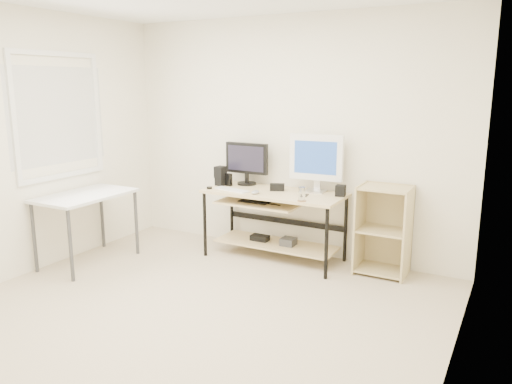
{
  "coord_description": "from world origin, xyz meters",
  "views": [
    {
      "loc": [
        2.32,
        -3.0,
        1.87
      ],
      "look_at": [
        -0.03,
        1.3,
        0.81
      ],
      "focal_mm": 35.0,
      "sensor_mm": 36.0,
      "label": 1
    }
  ],
  "objects_px": {
    "black_monitor": "(247,161)",
    "audio_controller": "(229,180)",
    "desk": "(272,210)",
    "side_table": "(86,201)",
    "shelf_unit": "(384,229)",
    "white_imac": "(316,159)"
  },
  "relations": [
    {
      "from": "black_monitor",
      "to": "audio_controller",
      "type": "height_order",
      "value": "black_monitor"
    },
    {
      "from": "desk",
      "to": "black_monitor",
      "type": "height_order",
      "value": "black_monitor"
    },
    {
      "from": "side_table",
      "to": "shelf_unit",
      "type": "distance_m",
      "value": 3.09
    },
    {
      "from": "black_monitor",
      "to": "white_imac",
      "type": "bearing_deg",
      "value": 0.31
    },
    {
      "from": "desk",
      "to": "side_table",
      "type": "distance_m",
      "value": 1.97
    },
    {
      "from": "side_table",
      "to": "audio_controller",
      "type": "xyz_separation_m",
      "value": [
        1.09,
        1.09,
        0.15
      ]
    },
    {
      "from": "black_monitor",
      "to": "audio_controller",
      "type": "bearing_deg",
      "value": -130.39
    },
    {
      "from": "side_table",
      "to": "black_monitor",
      "type": "xyz_separation_m",
      "value": [
        1.23,
        1.25,
        0.35
      ]
    },
    {
      "from": "black_monitor",
      "to": "desk",
      "type": "bearing_deg",
      "value": -23.31
    },
    {
      "from": "side_table",
      "to": "black_monitor",
      "type": "height_order",
      "value": "black_monitor"
    },
    {
      "from": "desk",
      "to": "white_imac",
      "type": "height_order",
      "value": "white_imac"
    },
    {
      "from": "white_imac",
      "to": "audio_controller",
      "type": "height_order",
      "value": "white_imac"
    },
    {
      "from": "desk",
      "to": "shelf_unit",
      "type": "relative_size",
      "value": 1.67
    },
    {
      "from": "side_table",
      "to": "white_imac",
      "type": "bearing_deg",
      "value": 30.94
    },
    {
      "from": "desk",
      "to": "black_monitor",
      "type": "bearing_deg",
      "value": 156.08
    },
    {
      "from": "white_imac",
      "to": "audio_controller",
      "type": "relative_size",
      "value": 4.33
    },
    {
      "from": "desk",
      "to": "white_imac",
      "type": "xyz_separation_m",
      "value": [
        0.42,
        0.18,
        0.57
      ]
    },
    {
      "from": "shelf_unit",
      "to": "black_monitor",
      "type": "bearing_deg",
      "value": 179.04
    },
    {
      "from": "shelf_unit",
      "to": "white_imac",
      "type": "relative_size",
      "value": 1.47
    },
    {
      "from": "audio_controller",
      "to": "shelf_unit",
      "type": "bearing_deg",
      "value": 14.07
    },
    {
      "from": "white_imac",
      "to": "audio_controller",
      "type": "bearing_deg",
      "value": -174.95
    },
    {
      "from": "side_table",
      "to": "white_imac",
      "type": "height_order",
      "value": "white_imac"
    }
  ]
}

